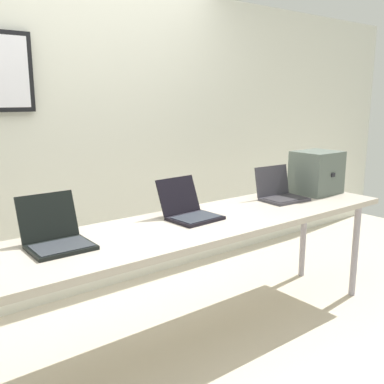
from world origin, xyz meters
The scene contains 7 objects.
ground centered at (0.00, 0.00, -0.02)m, with size 8.00×8.00×0.04m, color beige.
back_wall centered at (-0.02, 1.13, 1.22)m, with size 8.00×0.11×2.41m.
workbench centered at (0.00, 0.00, 0.75)m, with size 3.45×0.70×0.80m.
equipment_box centered at (1.50, 0.06, 0.96)m, with size 0.34×0.31×0.34m.
laptop_station_1 centered at (-0.62, 0.09, 0.85)m, with size 0.31×0.34×0.25m.
laptop_station_2 centered at (0.25, 0.10, 0.85)m, with size 0.32×0.35×0.24m.
laptop_station_3 centered at (1.10, 0.09, 0.85)m, with size 0.34×0.30×0.24m.
Camera 1 is at (-1.40, -2.04, 1.55)m, focal length 41.20 mm.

